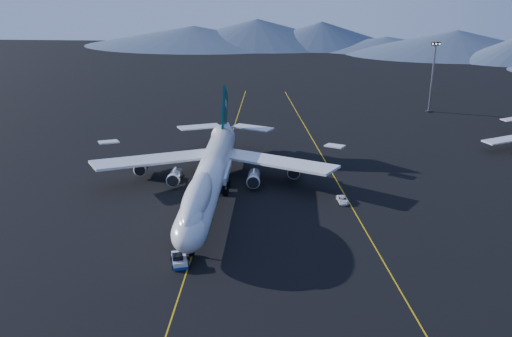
# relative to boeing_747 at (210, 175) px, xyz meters

# --- Properties ---
(ground) EXTENTS (500.00, 500.00, 0.00)m
(ground) POSITION_rel_boeing_747_xyz_m (-0.00, -0.03, -5.81)
(ground) COLOR black
(ground) RESTS_ON ground
(taxiway_line_main) EXTENTS (0.25, 220.00, 0.01)m
(taxiway_line_main) POSITION_rel_boeing_747_xyz_m (-0.00, -0.03, -5.80)
(taxiway_line_main) COLOR gold
(taxiway_line_main) RESTS_ON ground
(taxiway_line_side) EXTENTS (28.08, 198.09, 0.01)m
(taxiway_line_side) POSITION_rel_boeing_747_xyz_m (30.00, 9.97, -5.80)
(taxiway_line_side) COLOR gold
(taxiway_line_side) RESTS_ON ground
(boeing_747) EXTENTS (59.62, 72.43, 19.37)m
(boeing_747) POSITION_rel_boeing_747_xyz_m (0.00, 0.00, 0.00)
(boeing_747) COLOR silver
(boeing_747) RESTS_ON ground
(pushback_tug) EXTENTS (4.01, 5.67, 2.24)m
(pushback_tug) POSITION_rel_boeing_747_xyz_m (-1.72, -29.53, -5.11)
(pushback_tug) COLOR silver
(pushback_tug) RESTS_ON ground
(service_van) EXTENTS (2.84, 4.96, 1.30)m
(service_van) POSITION_rel_boeing_747_xyz_m (30.00, -0.46, -5.16)
(service_van) COLOR white
(service_van) RESTS_ON ground
(floodlight_mast) EXTENTS (3.02, 2.26, 24.41)m
(floodlight_mast) POSITION_rel_boeing_747_xyz_m (67.29, 80.86, 6.55)
(floodlight_mast) COLOR black
(floodlight_mast) RESTS_ON ground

